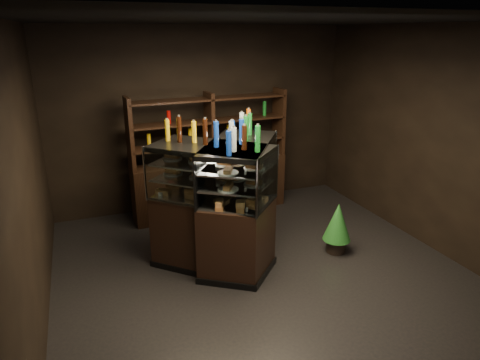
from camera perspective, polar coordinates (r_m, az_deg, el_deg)
name	(u,v)px	position (r m, az deg, el deg)	size (l,w,h in m)	color
ground	(261,270)	(5.59, 2.80, -11.95)	(5.00, 5.00, 0.00)	black
room_shell	(264,120)	(4.88, 3.17, 7.96)	(5.02, 5.02, 3.01)	black
display_case	(226,225)	(5.54, -1.85, -5.96)	(1.88, 1.64, 1.61)	black
food_display	(226,173)	(5.28, -1.92, 0.94)	(1.38, 1.21, 0.49)	#C78347
bottles_top	(225,132)	(5.15, -2.00, 6.36)	(1.20, 1.07, 0.30)	yellow
potted_conifer	(338,221)	(5.95, 12.91, -5.35)	(0.38, 0.38, 0.81)	black
back_shelving	(211,178)	(7.08, -3.93, 0.31)	(2.59, 0.55, 2.00)	black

